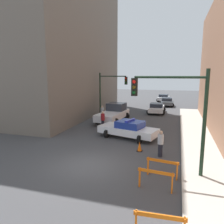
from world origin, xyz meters
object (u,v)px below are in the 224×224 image
Objects in this scene: police_car at (128,129)px; barrier_mid at (156,177)px; parked_car_near at (157,108)px; parked_car_mid at (167,102)px; white_truck at (114,113)px; pedestrian_crossing at (103,120)px; barrier_front at (160,223)px; parked_car_far at (164,98)px; pedestrian_sidewalk at (161,143)px; barrier_back at (162,165)px; pedestrian_corner at (102,113)px; traffic_light_far at (109,88)px; traffic_cone at (140,147)px; traffic_light_near at (179,106)px.

barrier_mid is (2.90, -7.43, -0.11)m from police_car.
parked_car_near and parked_car_mid have the same top height.
white_truck is 3.41m from pedestrian_crossing.
police_car reaches higher than barrier_front.
parked_car_mid is 1.00× the size of parked_car_far.
pedestrian_crossing is 1.04× the size of barrier_mid.
barrier_back is (0.31, -2.76, -0.24)m from pedestrian_sidewalk.
parked_car_mid reaches higher than barrier_front.
barrier_back is at bearing 69.08° from pedestrian_sidewalk.
parked_car_near is at bearing 107.08° from pedestrian_crossing.
pedestrian_sidewalk is (6.97, -8.94, 0.00)m from pedestrian_corner.
police_car is (4.27, -8.19, -2.67)m from traffic_light_far.
white_truck reaches higher than pedestrian_corner.
barrier_mid is at bearing 64.29° from pedestrian_sidewalk.
white_truck is at bearing -122.58° from parked_car_near.
barrier_back is (7.36, -14.30, -2.78)m from traffic_light_far.
pedestrian_sidewalk is at bearing -56.04° from pedestrian_corner.
pedestrian_crossing is at bearing -77.44° from traffic_light_far.
pedestrian_sidewalk is 2.53× the size of traffic_cone.
traffic_light_near is 5.65m from barrier_front.
barrier_mid is (7.17, -15.62, -2.78)m from traffic_light_far.
parked_car_far is at bearing 70.97° from pedestrian_corner.
pedestrian_sidewalk is at bearing -85.00° from parked_car_near.
barrier_front is (7.60, -18.65, -2.78)m from traffic_light_far.
pedestrian_corner is 2.53× the size of traffic_cone.
barrier_front is at bearing -85.64° from parked_car_near.
pedestrian_crossing is at bearing -73.76° from pedestrian_corner.
pedestrian_crossing is (-4.01, -23.02, 0.19)m from parked_car_far.
parked_car_far reaches higher than barrier_mid.
parked_car_mid is (-1.83, 24.91, -2.86)m from traffic_light_near.
traffic_cone is at bearing -9.98° from pedestrian_crossing.
police_car reaches higher than parked_car_mid.
pedestrian_crossing is (1.34, -6.03, -2.54)m from traffic_light_far.
parked_car_mid is (6.21, 11.09, -2.72)m from traffic_light_far.
pedestrian_corner is 11.33m from pedestrian_sidewalk.
police_car is 6.85m from barrier_back.
pedestrian_corner is at bearing -79.44° from pedestrian_sidewalk.
parked_car_mid is at bearing 75.80° from white_truck.
parked_car_far is at bearing 72.50° from traffic_light_far.
parked_car_near is 0.99× the size of parked_car_far.
barrier_front is at bearing -63.67° from white_truck.
barrier_front is 4.35m from barrier_back.
traffic_light_near is 3.13× the size of pedestrian_corner.
traffic_light_far is 17.41m from barrier_mid.
barrier_back reaches higher than traffic_cone.
barrier_front is at bearing -86.92° from barrier_back.
parked_car_mid is (4.82, 13.71, -0.23)m from white_truck.
traffic_light_far is at bearing -145.36° from parked_car_near.
pedestrian_sidewalk is (2.78, -3.35, 0.14)m from police_car.
police_car is 6.27m from white_truck.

